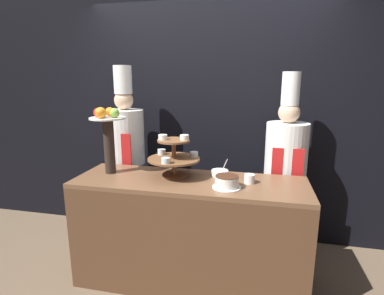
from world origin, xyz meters
name	(u,v)px	position (x,y,z in m)	size (l,w,h in m)	color
wall_back	(208,110)	(0.00, 1.22, 1.40)	(10.00, 0.06, 2.80)	black
buffet_counter	(189,232)	(0.00, 0.30, 0.46)	(1.89, 0.61, 0.92)	brown
tiered_stand	(174,155)	(-0.15, 0.37, 1.10)	(0.43, 0.43, 0.36)	brown
fruit_pedestal	(108,131)	(-0.72, 0.34, 1.29)	(0.30, 0.30, 0.58)	#2D231E
cake_round	(227,182)	(0.31, 0.20, 0.96)	(0.22, 0.22, 0.09)	white
cup_white	(249,179)	(0.48, 0.34, 0.96)	(0.08, 0.08, 0.07)	white
serving_bowl_far	(220,173)	(0.23, 0.47, 0.94)	(0.14, 0.14, 0.15)	white
chef_left	(126,151)	(-0.80, 0.85, 1.00)	(0.38, 0.38, 1.85)	black
chef_center_left	(285,166)	(0.79, 0.85, 0.94)	(0.38, 0.38, 1.79)	black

